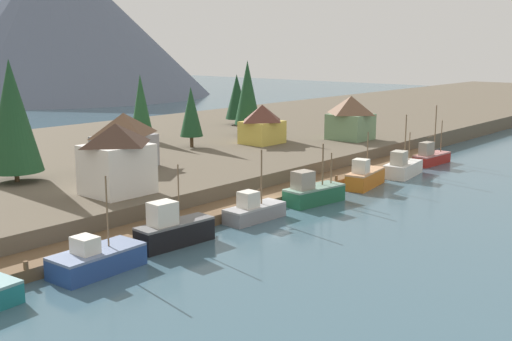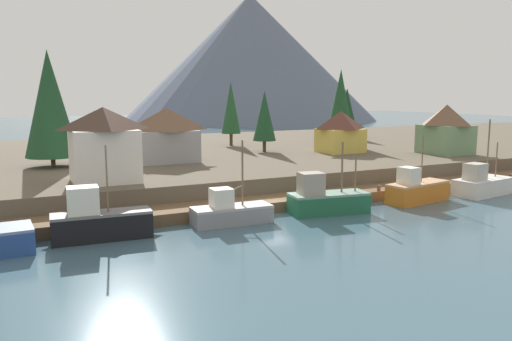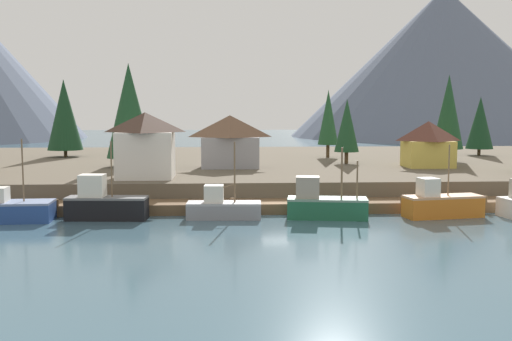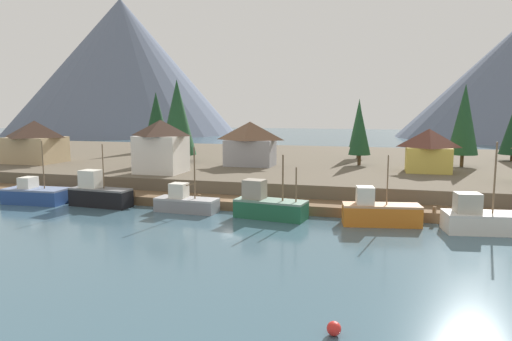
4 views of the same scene
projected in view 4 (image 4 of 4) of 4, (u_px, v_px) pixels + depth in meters
ground_plane at (276, 186)px, 68.67m from camera, size 400.00×400.00×1.00m
dock at (240, 203)px, 51.33m from camera, size 80.00×4.00×1.60m
shoreline_bank at (292, 165)px, 79.91m from camera, size 400.00×56.00×2.50m
mountain_west_peak at (122, 67)px, 211.45m from camera, size 102.38×102.38×59.97m
fishing_boat_blue at (36, 195)px, 53.77m from camera, size 7.24×3.48×7.23m
fishing_boat_black at (99, 194)px, 52.01m from camera, size 7.24×2.71×6.98m
fishing_boat_grey at (186, 203)px, 49.27m from camera, size 6.73×2.70×6.89m
fishing_boat_green at (268, 206)px, 46.38m from camera, size 7.41×3.63×6.41m
fishing_boat_orange at (379, 212)px, 43.53m from camera, size 7.40×3.54×6.61m
fishing_boat_white at (484, 220)px, 40.91m from camera, size 7.47×4.05×8.00m
house_grey at (250, 143)px, 68.60m from camera, size 7.37×4.65×6.49m
house_white at (161, 146)px, 60.89m from camera, size 6.11×5.56×6.94m
house_yellow at (428, 150)px, 61.60m from camera, size 5.94×4.97×5.75m
house_tan at (35, 141)px, 72.54m from camera, size 8.01×6.83×6.56m
conifer_near_right at (177, 117)px, 73.58m from camera, size 5.78×5.78×12.97m
conifer_mid_left at (359, 123)px, 78.63m from camera, size 3.06×3.06×10.08m
conifer_mid_right at (156, 119)px, 92.47m from camera, size 5.27×5.27×11.70m
conifer_back_left at (464, 119)px, 66.89m from camera, size 4.21×4.21×11.94m
conifer_back_right at (360, 131)px, 68.89m from camera, size 3.27×3.27×8.58m
channel_buoy at (334, 329)px, 22.26m from camera, size 0.70×0.70×0.70m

